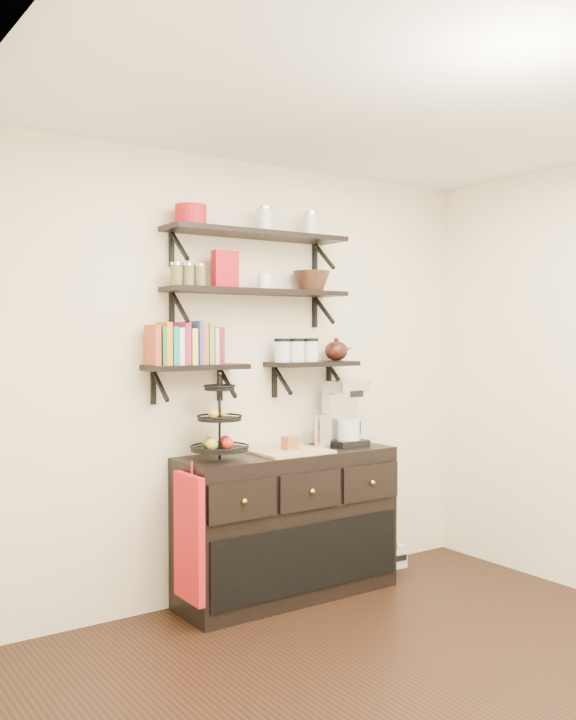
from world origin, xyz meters
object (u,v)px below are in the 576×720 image
(fruit_stand, at_px, (220,430))
(coffee_maker, at_px, (344,415))
(sideboard, at_px, (288,524))
(radio, at_px, (385,556))

(fruit_stand, distance_m, coffee_maker, 0.94)
(sideboard, relative_size, fruit_stand, 2.87)
(coffee_maker, distance_m, radio, 1.10)
(sideboard, height_order, fruit_stand, fruit_stand)
(fruit_stand, relative_size, radio, 1.62)
(sideboard, bearing_deg, fruit_stand, 179.59)
(fruit_stand, bearing_deg, radio, 3.72)
(fruit_stand, xyz_separation_m, coffee_maker, (0.94, 0.03, 0.03))
(radio, bearing_deg, sideboard, -169.77)
(coffee_maker, bearing_deg, fruit_stand, -179.10)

